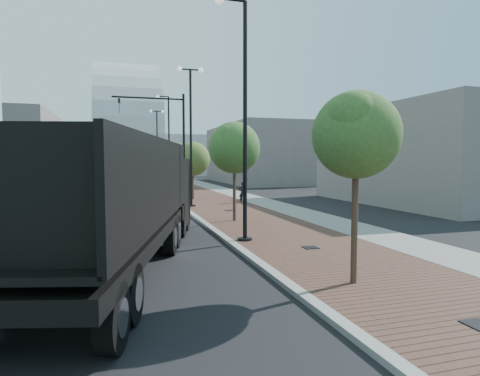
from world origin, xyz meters
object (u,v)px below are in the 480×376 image
object	(u,v)px
white_sedan	(138,220)
dump_truck	(139,207)
pedestrian	(243,193)
dark_car_mid	(93,188)

from	to	relation	value
white_sedan	dump_truck	bearing A→B (deg)	-105.89
dump_truck	pedestrian	world-z (taller)	dump_truck
dump_truck	dark_car_mid	distance (m)	22.83
dark_car_mid	dump_truck	bearing A→B (deg)	-60.93
dump_truck	white_sedan	size ratio (longest dim) A/B	3.47
white_sedan	dark_car_mid	bearing A→B (deg)	84.56
white_sedan	pedestrian	world-z (taller)	pedestrian
pedestrian	white_sedan	bearing A→B (deg)	75.48
dump_truck	dark_car_mid	world-z (taller)	dump_truck
dump_truck	dark_car_mid	bearing A→B (deg)	111.72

